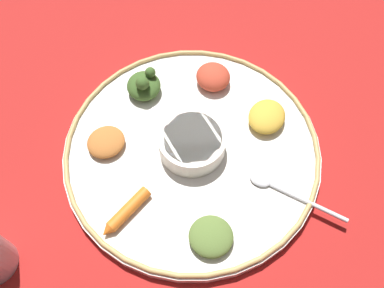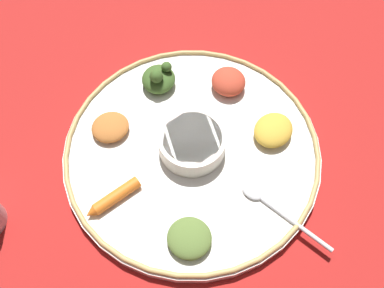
# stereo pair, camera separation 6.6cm
# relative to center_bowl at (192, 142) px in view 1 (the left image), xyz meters

# --- Properties ---
(ground_plane) EXTENTS (2.40, 2.40, 0.00)m
(ground_plane) POSITION_rel_center_bowl_xyz_m (0.00, 0.00, -0.04)
(ground_plane) COLOR maroon
(platter) EXTENTS (0.42, 0.42, 0.02)m
(platter) POSITION_rel_center_bowl_xyz_m (0.00, 0.00, -0.03)
(platter) COLOR white
(platter) RESTS_ON ground_plane
(platter_rim) EXTENTS (0.42, 0.42, 0.01)m
(platter_rim) POSITION_rel_center_bowl_xyz_m (0.00, 0.00, -0.02)
(platter_rim) COLOR tan
(platter_rim) RESTS_ON platter
(center_bowl) EXTENTS (0.11, 0.11, 0.04)m
(center_bowl) POSITION_rel_center_bowl_xyz_m (0.00, 0.00, 0.00)
(center_bowl) COLOR silver
(center_bowl) RESTS_ON platter
(spoon) EXTENTS (0.14, 0.10, 0.01)m
(spoon) POSITION_rel_center_bowl_xyz_m (-0.13, 0.09, -0.02)
(spoon) COLOR silver
(spoon) RESTS_ON platter
(greens_pile) EXTENTS (0.06, 0.06, 0.05)m
(greens_pile) POSITION_rel_center_bowl_xyz_m (0.07, -0.12, -0.00)
(greens_pile) COLOR #385623
(greens_pile) RESTS_ON platter
(carrot_near_spoon) EXTENTS (0.08, 0.08, 0.02)m
(carrot_near_spoon) POSITION_rel_center_bowl_xyz_m (0.11, 0.10, -0.01)
(carrot_near_spoon) COLOR orange
(carrot_near_spoon) RESTS_ON platter
(mound_lentil_yellow) EXTENTS (0.09, 0.09, 0.03)m
(mound_lentil_yellow) POSITION_rel_center_bowl_xyz_m (-0.13, -0.04, -0.01)
(mound_lentil_yellow) COLOR gold
(mound_lentil_yellow) RESTS_ON platter
(mound_chickpea) EXTENTS (0.08, 0.08, 0.02)m
(mound_chickpea) POSITION_rel_center_bowl_xyz_m (0.14, -0.02, -0.01)
(mound_chickpea) COLOR #B2662D
(mound_chickpea) RESTS_ON platter
(mound_berbere_red) EXTENTS (0.08, 0.08, 0.03)m
(mound_berbere_red) POSITION_rel_center_bowl_xyz_m (-0.05, -0.13, -0.00)
(mound_berbere_red) COLOR #B73D28
(mound_berbere_red) RESTS_ON platter
(mound_collards) EXTENTS (0.08, 0.08, 0.02)m
(mound_collards) POSITION_rel_center_bowl_xyz_m (-0.01, 0.15, -0.01)
(mound_collards) COLOR #567033
(mound_collards) RESTS_ON platter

